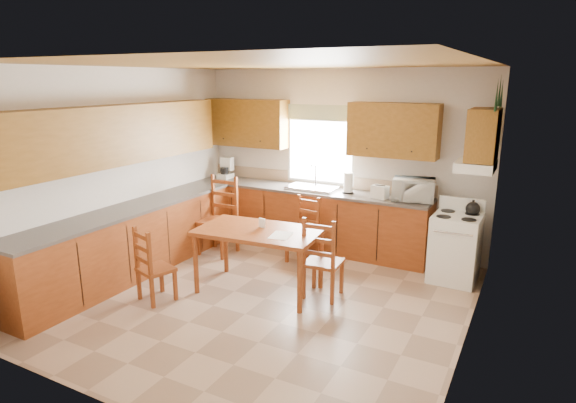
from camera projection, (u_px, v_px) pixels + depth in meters
The scene contains 35 objects.
floor at pixel (265, 299), 5.74m from camera, with size 4.50×4.50×0.00m, color #997B64.
ceiling at pixel (262, 64), 5.07m from camera, with size 4.50×4.50×0.00m, color brown.
wall_left at pixel (119, 171), 6.43m from camera, with size 4.50×4.50×0.00m, color beige.
wall_right at pixel (476, 214), 4.39m from camera, with size 4.50×4.50×0.00m, color beige.
wall_back at pixel (339, 160), 7.34m from camera, with size 4.50×4.50×0.00m, color beige.
wall_front at pixel (105, 250), 3.48m from camera, with size 4.50×4.50×0.00m, color beige.
lower_cab_back at pixel (308, 218), 7.47m from camera, with size 3.75×0.60×0.88m, color brown.
lower_cab_left at pixel (133, 242), 6.39m from camera, with size 0.60×3.60×0.88m, color brown.
counter_back at pixel (308, 190), 7.36m from camera, with size 3.75×0.63×0.04m, color #4A433F.
counter_left at pixel (130, 209), 6.28m from camera, with size 0.63×3.60×0.04m, color #4A433F.
backsplash at pixel (316, 179), 7.58m from camera, with size 3.75×0.01×0.18m, color #9E8266.
upper_cab_back_left at pixel (247, 123), 7.77m from camera, with size 1.41×0.33×0.75m, color brown.
upper_cab_back_right at pixel (393, 130), 6.68m from camera, with size 1.25×0.33×0.75m, color brown.
upper_cab_left at pixel (116, 135), 6.10m from camera, with size 0.33×3.60×0.75m, color brown.
upper_cab_stove at pixel (483, 135), 5.74m from camera, with size 0.33×0.62×0.62m, color brown.
range_hood at pixel (476, 166), 5.86m from camera, with size 0.44×0.62×0.12m, color silver.
window_frame at pixel (320, 146), 7.40m from camera, with size 1.13×0.02×1.18m, color silver.
window_pane at pixel (320, 146), 7.39m from camera, with size 1.05×0.01×1.10m, color white.
window_valance at pixel (320, 113), 7.25m from camera, with size 1.19×0.01×0.24m, color #476139.
sink_basin at pixel (313, 188), 7.32m from camera, with size 0.75×0.45×0.04m, color silver.
pine_decal_a at pixel (497, 95), 5.29m from camera, with size 0.22×0.22×0.36m, color #12381D.
pine_decal_b at pixel (500, 90), 5.56m from camera, with size 0.22×0.22×0.36m, color #12381D.
pine_decal_c at pixel (502, 93), 5.84m from camera, with size 0.22×0.22×0.36m, color #12381D.
stove at pixel (455, 249), 6.18m from camera, with size 0.58×0.59×0.85m, color silver.
coffeemaker at pixel (225, 169), 8.06m from camera, with size 0.19×0.23×0.32m, color silver.
paper_towel at pixel (348, 183), 7.03m from camera, with size 0.13×0.13×0.30m, color white.
toaster at pixel (380, 192), 6.73m from camera, with size 0.22×0.14×0.18m, color silver.
microwave at pixel (414, 190), 6.59m from camera, with size 0.51×0.37×0.31m, color silver.
dining_table at pixel (259, 260), 5.88m from camera, with size 1.47×0.84×0.79m, color brown.
chair_near_left at pixel (156, 264), 5.62m from camera, with size 0.38×0.36×0.90m, color brown.
chair_near_right at pixel (323, 257), 5.70m from camera, with size 0.42×0.40×1.00m, color brown.
chair_far_left at pixel (217, 216), 7.11m from camera, with size 0.48×0.46×1.14m, color brown.
chair_far_right at pixel (303, 230), 6.81m from camera, with size 0.39×0.37×0.92m, color brown.
table_paper at pixel (281, 235), 5.57m from camera, with size 0.23×0.30×0.00m, color white.
table_card at pixel (262, 223), 5.85m from camera, with size 0.09×0.02×0.12m, color white.
Camera 1 is at (2.71, -4.54, 2.55)m, focal length 30.00 mm.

